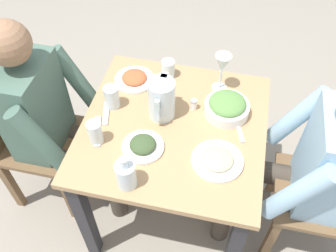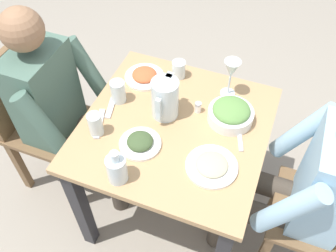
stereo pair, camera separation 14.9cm
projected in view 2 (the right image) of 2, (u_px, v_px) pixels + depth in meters
ground_plane at (173, 205)px, 2.18m from camera, size 8.00×8.00×0.00m
dining_table at (174, 145)px, 1.73m from camera, size 0.81×0.81×0.73m
chair_near at (36, 116)px, 1.98m from camera, size 0.40×0.40×0.87m
diner_near at (64, 107)px, 1.82m from camera, size 0.48×0.53×1.17m
diner_far at (302, 183)px, 1.54m from camera, size 0.48×0.53×1.17m
water_pitcher at (165, 99)px, 1.60m from camera, size 0.16×0.12×0.19m
salad_bowl at (231, 113)px, 1.62m from camera, size 0.20×0.20×0.09m
plate_dolmas at (140, 142)px, 1.55m from camera, size 0.18×0.18×0.05m
plate_beans at (212, 165)px, 1.47m from camera, size 0.21×0.21×0.04m
plate_rice_curry at (144, 76)px, 1.81m from camera, size 0.19×0.19×0.04m
water_glass_by_pitcher at (179, 69)px, 1.80m from camera, size 0.07×0.07×0.09m
water_glass_near_right at (118, 92)px, 1.69m from camera, size 0.07×0.07×0.11m
water_glass_far_left at (95, 124)px, 1.56m from camera, size 0.06×0.06×0.11m
wine_glass at (231, 71)px, 1.65m from camera, size 0.08×0.08×0.20m
oil_carafe at (117, 170)px, 1.41m from camera, size 0.08×0.08×0.16m
salt_shaker at (198, 107)px, 1.66m from camera, size 0.03×0.03×0.05m
fork_near at (99, 124)px, 1.63m from camera, size 0.17×0.08×0.01m
knife_near at (239, 134)px, 1.59m from camera, size 0.18×0.08×0.01m
fork_far at (112, 104)px, 1.70m from camera, size 0.17×0.07×0.01m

